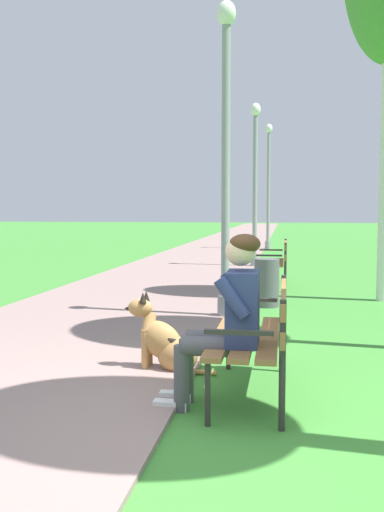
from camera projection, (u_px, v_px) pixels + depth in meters
ground_plane at (193, 443)px, 3.52m from camera, size 120.00×120.00×0.00m
paved_path at (235, 239)px, 27.42m from camera, size 3.22×60.00×0.04m
park_bench_near at (259, 329)px, 4.39m from camera, size 0.55×1.50×0.85m
park_bench_mid at (275, 259)px, 10.62m from camera, size 0.55×1.50×0.85m
person_seated_on_near_bench at (227, 314)px, 4.08m from camera, size 0.74×0.49×1.25m
dog_shepherd at (166, 343)px, 5.03m from camera, size 0.83×0.31×0.71m
lamp_post_near at (226, 157)px, 7.40m from camera, size 0.24×0.24×4.03m
lamp_post_mid at (255, 183)px, 14.08m from camera, size 0.24×0.24×3.98m
lamp_post_far at (268, 185)px, 20.30m from camera, size 0.24×0.24×4.39m
litter_bin at (267, 283)px, 8.46m from camera, size 0.36×0.36×0.70m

